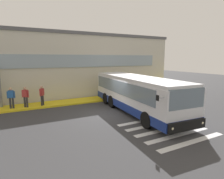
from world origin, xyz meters
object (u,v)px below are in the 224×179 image
object	(u,v)px
passenger_near_column	(11,97)
safety_bollard_yellow	(119,96)
bus_main_foreground	(136,95)
passenger_at_curb_edge	(42,94)
passenger_by_doorway	(26,95)

from	to	relation	value
passenger_near_column	safety_bollard_yellow	world-z (taller)	passenger_near_column
passenger_near_column	safety_bollard_yellow	size ratio (longest dim) A/B	1.86
passenger_near_column	safety_bollard_yellow	bearing A→B (deg)	-5.54
bus_main_foreground	passenger_at_curb_edge	distance (m)	7.80
bus_main_foreground	passenger_by_doorway	bearing A→B (deg)	147.49
passenger_near_column	passenger_at_curb_edge	world-z (taller)	same
bus_main_foreground	passenger_by_doorway	world-z (taller)	bus_main_foreground
bus_main_foreground	safety_bollard_yellow	distance (m)	4.14
passenger_near_column	passenger_at_curb_edge	distance (m)	2.27
passenger_near_column	passenger_by_doorway	xyz separation A→B (m)	(1.03, -0.13, 0.03)
bus_main_foreground	safety_bollard_yellow	bearing A→B (deg)	79.16
bus_main_foreground	passenger_near_column	bearing A→B (deg)	150.07
passenger_at_curb_edge	passenger_by_doorway	bearing A→B (deg)	-179.82
safety_bollard_yellow	passenger_near_column	bearing A→B (deg)	174.46
passenger_by_doorway	bus_main_foreground	bearing A→B (deg)	-32.51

